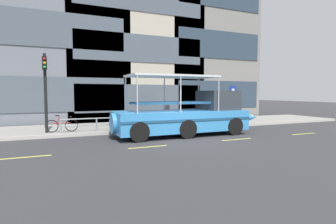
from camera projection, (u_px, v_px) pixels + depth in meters
ground_plane at (185, 139)px, 13.73m from camera, size 120.00×120.00×0.00m
sidewalk at (149, 125)px, 18.85m from camera, size 32.00×4.80×0.18m
curb_edge at (162, 130)px, 16.57m from camera, size 32.00×0.18×0.18m
lane_centreline at (196, 143)px, 12.67m from camera, size 25.80×0.12×0.01m
office_tower_right at (196, 9)px, 28.02m from camera, size 9.19×9.47×22.44m
curb_guardrail at (159, 119)px, 16.81m from camera, size 11.68×0.09×0.78m
traffic_light_pole at (45, 85)px, 14.48m from camera, size 0.24×0.46×4.35m
parking_sign at (233, 98)px, 19.74m from camera, size 0.60×0.12×2.72m
leaned_bicycle at (62, 125)px, 15.00m from camera, size 1.74×0.46×0.96m
duck_tour_boat at (190, 116)px, 15.17m from camera, size 9.35×2.57×3.34m
pedestrian_near_bow at (213, 111)px, 19.23m from camera, size 0.44×0.21×1.51m
pedestrian_mid_left at (168, 111)px, 18.15m from camera, size 0.39×0.32×1.63m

